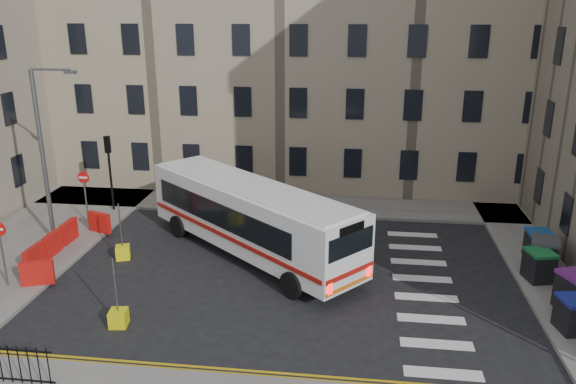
% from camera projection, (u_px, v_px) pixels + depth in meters
% --- Properties ---
extents(ground, '(120.00, 120.00, 0.00)m').
position_uv_depth(ground, '(325.00, 278.00, 23.29)').
color(ground, black).
rests_on(ground, ground).
extents(pavement_north, '(36.00, 3.20, 0.15)m').
position_uv_depth(pavement_north, '(229.00, 203.00, 32.09)').
color(pavement_north, slate).
rests_on(pavement_north, ground).
extents(pavement_east, '(2.40, 26.00, 0.15)m').
position_uv_depth(pavement_east, '(524.00, 248.00, 25.97)').
color(pavement_east, slate).
rests_on(pavement_east, ground).
extents(pavement_west, '(6.00, 22.00, 0.15)m').
position_uv_depth(pavement_west, '(23.00, 249.00, 25.86)').
color(pavement_west, slate).
rests_on(pavement_west, ground).
extents(terrace_north, '(38.30, 10.80, 17.20)m').
position_uv_depth(terrace_north, '(234.00, 42.00, 36.06)').
color(terrace_north, gray).
rests_on(terrace_north, ground).
extents(traffic_light_nw, '(0.28, 0.22, 4.10)m').
position_uv_depth(traffic_light_nw, '(109.00, 161.00, 29.95)').
color(traffic_light_nw, black).
rests_on(traffic_light_nw, pavement_west).
extents(streetlamp, '(0.50, 0.22, 8.14)m').
position_uv_depth(streetlamp, '(43.00, 155.00, 25.36)').
color(streetlamp, '#595B5E').
rests_on(streetlamp, pavement_west).
extents(no_entry_north, '(0.60, 0.08, 3.00)m').
position_uv_depth(no_entry_north, '(84.00, 186.00, 28.36)').
color(no_entry_north, '#595B5E').
rests_on(no_entry_north, pavement_west).
extents(no_entry_south, '(0.60, 0.08, 3.00)m').
position_uv_depth(no_entry_south, '(0.00, 240.00, 21.76)').
color(no_entry_south, '#595B5E').
rests_on(no_entry_south, pavement_west).
extents(roadworks_barriers, '(1.66, 6.26, 1.00)m').
position_uv_depth(roadworks_barriers, '(60.00, 244.00, 24.96)').
color(roadworks_barriers, red).
rests_on(roadworks_barriers, pavement_west).
extents(bus, '(10.78, 9.85, 3.25)m').
position_uv_depth(bus, '(250.00, 216.00, 24.93)').
color(bus, white).
rests_on(bus, ground).
extents(wheelie_bin_a, '(1.14, 1.25, 1.20)m').
position_uv_depth(wheelie_bin_a, '(573.00, 314.00, 19.03)').
color(wheelie_bin_a, black).
rests_on(wheelie_bin_a, pavement_east).
extents(wheelie_bin_c, '(1.21, 1.32, 1.25)m').
position_uv_depth(wheelie_bin_c, '(539.00, 265.00, 22.63)').
color(wheelie_bin_c, black).
rests_on(wheelie_bin_c, pavement_east).
extents(wheelie_bin_d, '(1.41, 1.52, 1.38)m').
position_uv_depth(wheelie_bin_d, '(544.00, 254.00, 23.47)').
color(wheelie_bin_d, black).
rests_on(wheelie_bin_d, pavement_east).
extents(wheelie_bin_e, '(1.03, 1.18, 1.29)m').
position_uv_depth(wheelie_bin_e, '(538.00, 245.00, 24.49)').
color(wheelie_bin_e, black).
rests_on(wheelie_bin_e, pavement_east).
extents(bollard_yellow, '(0.77, 0.77, 0.60)m').
position_uv_depth(bollard_yellow, '(123.00, 252.00, 24.99)').
color(bollard_yellow, yellow).
rests_on(bollard_yellow, ground).
extents(bollard_chevron, '(0.68, 0.68, 0.60)m').
position_uv_depth(bollard_chevron, '(119.00, 318.00, 19.67)').
color(bollard_chevron, '#D7D10C').
rests_on(bollard_chevron, ground).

